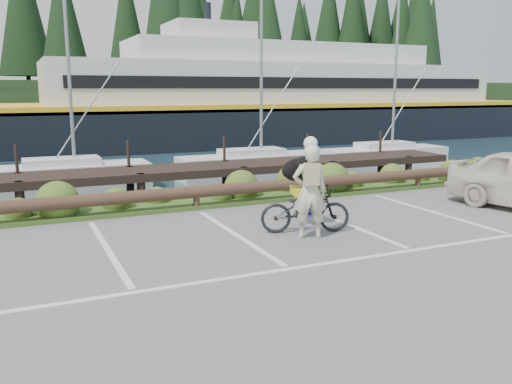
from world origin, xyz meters
TOP-DOWN VIEW (x-y plane):
  - ground at (0.00, 0.00)m, footprint 72.00×72.00m
  - harbor_backdrop at (0.40, 78.42)m, footprint 170.00×160.00m
  - vegetation_strip at (0.00, 5.30)m, footprint 34.00×1.60m
  - log_rail at (0.00, 4.60)m, footprint 32.00×0.30m
  - bicycle at (1.40, 1.58)m, footprint 1.98×1.21m
  - cyclist at (1.27, 1.17)m, footprint 0.80×0.65m
  - dog at (1.59, 2.15)m, footprint 0.70×0.98m

SIDE VIEW (x-z plane):
  - harbor_backdrop at x=0.40m, z-range -15.00..15.00m
  - ground at x=0.00m, z-range 0.00..0.00m
  - log_rail at x=0.00m, z-range -0.30..0.30m
  - vegetation_strip at x=0.00m, z-range 0.00..0.10m
  - bicycle at x=1.40m, z-range 0.00..0.98m
  - cyclist at x=1.27m, z-range 0.00..1.90m
  - dog at x=1.59m, z-range 0.98..1.50m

